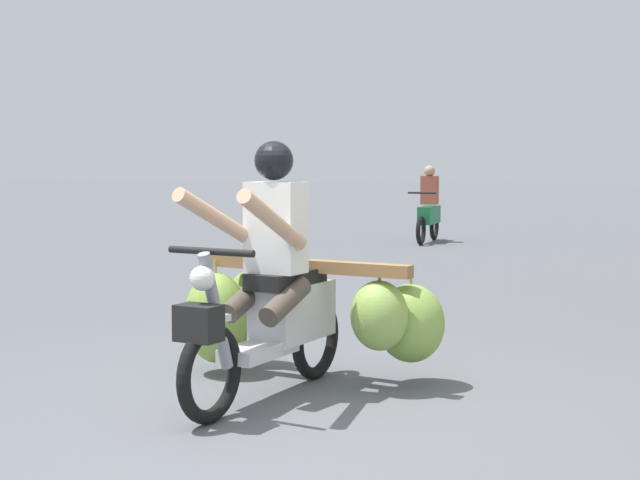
# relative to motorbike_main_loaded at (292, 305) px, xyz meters

# --- Properties ---
(ground_plane) EXTENTS (120.00, 120.00, 0.00)m
(ground_plane) POSITION_rel_motorbike_main_loaded_xyz_m (0.17, -0.98, -0.53)
(ground_plane) COLOR #56595E
(motorbike_main_loaded) EXTENTS (1.90, 1.90, 1.58)m
(motorbike_main_loaded) POSITION_rel_motorbike_main_loaded_xyz_m (0.00, 0.00, 0.00)
(motorbike_main_loaded) COLOR black
(motorbike_main_loaded) RESTS_ON ground
(motorbike_distant_ahead_left) EXTENTS (0.50, 1.62, 1.40)m
(motorbike_distant_ahead_left) POSITION_rel_motorbike_main_loaded_xyz_m (-1.40, 10.90, 0.04)
(motorbike_distant_ahead_left) COLOR black
(motorbike_distant_ahead_left) RESTS_ON ground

